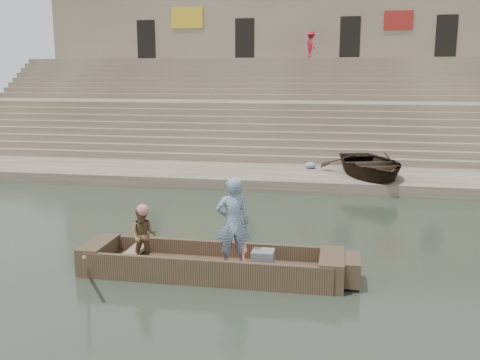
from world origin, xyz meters
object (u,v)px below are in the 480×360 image
(rowing_man, at_px, (144,236))
(beached_rowboat, at_px, (370,164))
(television, at_px, (262,260))
(standing_man, at_px, (233,223))
(main_rowboat, at_px, (211,270))
(pedestrian, at_px, (311,45))

(rowing_man, height_order, beached_rowboat, rowing_man)
(television, bearing_deg, standing_man, -176.25)
(main_rowboat, xyz_separation_m, pedestrian, (0.71, 24.95, 5.94))
(rowing_man, xyz_separation_m, pedestrian, (2.14, 25.10, 5.20))
(main_rowboat, relative_size, pedestrian, 2.96)
(standing_man, xyz_separation_m, rowing_man, (-1.93, -0.11, -0.35))
(standing_man, xyz_separation_m, beached_rowboat, (3.34, 10.16, -0.34))
(rowing_man, relative_size, pedestrian, 0.74)
(television, bearing_deg, beached_rowboat, 74.97)
(main_rowboat, height_order, beached_rowboat, beached_rowboat)
(rowing_man, xyz_separation_m, television, (2.55, 0.15, -0.42))
(standing_man, relative_size, beached_rowboat, 0.44)
(rowing_man, relative_size, beached_rowboat, 0.28)
(rowing_man, xyz_separation_m, beached_rowboat, (5.27, 10.27, 0.01))
(main_rowboat, relative_size, television, 10.87)
(beached_rowboat, bearing_deg, rowing_man, -132.81)
(main_rowboat, bearing_deg, television, -0.00)
(standing_man, bearing_deg, beached_rowboat, -126.13)
(television, height_order, pedestrian, pedestrian)
(main_rowboat, bearing_deg, beached_rowboat, 69.26)
(rowing_man, relative_size, television, 2.72)
(beached_rowboat, distance_m, pedestrian, 16.02)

